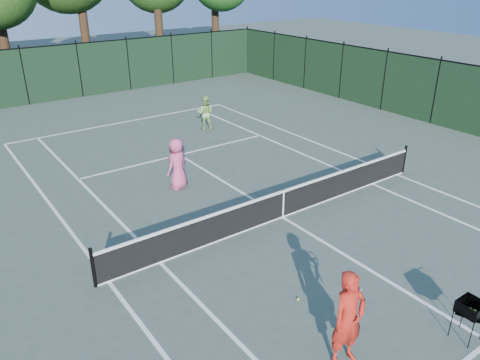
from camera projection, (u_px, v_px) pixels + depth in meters
ground at (282, 217)px, 14.16m from camera, size 90.00×90.00×0.00m
sideline_doubles_left at (109, 282)px, 11.24m from camera, size 0.10×23.77×0.01m
sideline_doubles_right at (397, 175)px, 17.08m from camera, size 0.10×23.77×0.01m
sideline_singles_left at (160, 263)px, 11.97m from camera, size 0.10×23.77×0.01m
sideline_singles_right at (372, 184)px, 16.35m from camera, size 0.10×23.77×0.01m
baseline_far at (125, 122)px, 22.94m from camera, size 10.97×0.10×0.01m
service_line_far at (179, 155)px, 18.89m from camera, size 8.23×0.10×0.01m
center_service_line at (282, 217)px, 14.16m from camera, size 0.10×12.80×0.01m
tennis_net at (283, 203)px, 13.96m from camera, size 11.69×0.09×1.06m
fence_far at (80, 71)px, 26.85m from camera, size 24.00×0.05×3.00m
coach at (348, 319)px, 8.60m from camera, size 1.01×0.63×1.99m
player_pink at (177, 164)px, 15.72m from camera, size 1.02×0.86×1.77m
player_green at (205, 113)px, 21.55m from camera, size 0.98×0.95×1.59m
ball_hopper at (471, 308)px, 9.25m from camera, size 0.59×0.59×0.90m
loose_ball_midcourt at (298, 299)px, 10.60m from camera, size 0.07×0.07×0.07m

